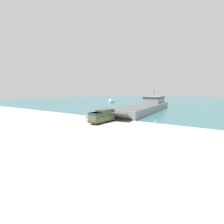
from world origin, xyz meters
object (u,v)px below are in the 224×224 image
Objects in this scene: military_truck at (102,116)px; soldier_on_ramp at (87,118)px; landing_craft at (146,106)px; mooring_bollard at (137,119)px; moored_boat_b at (111,101)px.

military_truck is 3.81m from soldier_on_ramp.
soldier_on_ramp is (-2.75, -29.29, -0.74)m from landing_craft.
landing_craft is at bearing -136.76° from soldier_on_ramp.
landing_craft is at bearing -177.34° from military_truck.
military_truck reaches higher than mooring_bollard.
soldier_on_ramp is 63.62m from moored_boat_b.
moored_boat_b is 62.67m from mooring_bollard.
military_truck is at bearing 161.14° from soldier_on_ramp.
landing_craft is 5.72× the size of military_truck.
moored_boat_b is (-33.63, 26.33, -1.04)m from landing_craft.
military_truck is 4.18× the size of soldier_on_ramp.
landing_craft is 52.12× the size of mooring_bollard.
military_truck is (0.73, -27.84, -0.16)m from landing_craft.
soldier_on_ramp is at bearing -80.12° from moored_boat_b.
soldier_on_ramp is (-3.48, -1.44, -0.58)m from military_truck.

